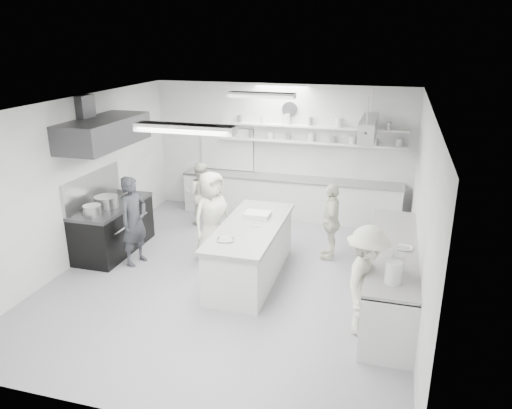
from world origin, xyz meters
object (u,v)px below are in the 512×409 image
(stove, at_px, (113,229))
(prep_island, at_px, (251,252))
(cook_stove, at_px, (134,221))
(right_counter, at_px, (391,276))
(cook_back, at_px, (200,194))
(back_counter, at_px, (290,198))

(stove, relative_size, prep_island, 0.73)
(prep_island, distance_m, cook_stove, 2.23)
(stove, relative_size, right_counter, 0.55)
(cook_back, bearing_deg, prep_island, 117.25)
(back_counter, bearing_deg, stove, -136.01)
(prep_island, xyz_separation_m, cook_back, (-1.78, 2.11, 0.25))
(back_counter, height_order, prep_island, back_counter)
(prep_island, xyz_separation_m, cook_stove, (-2.19, -0.06, 0.38))
(right_counter, xyz_separation_m, cook_stove, (-4.56, 0.23, 0.36))
(stove, bearing_deg, cook_stove, -28.63)
(prep_island, bearing_deg, stove, 173.57)
(back_counter, xyz_separation_m, prep_island, (-0.02, -3.11, -0.01))
(right_counter, distance_m, cook_stove, 4.58)
(back_counter, relative_size, cook_back, 3.53)
(cook_stove, relative_size, cook_back, 1.17)
(stove, xyz_separation_m, prep_island, (2.88, -0.31, 0.00))
(stove, height_order, cook_stove, cook_stove)
(back_counter, xyz_separation_m, cook_stove, (-2.21, -3.17, 0.37))
(stove, bearing_deg, cook_back, 58.62)
(right_counter, distance_m, prep_island, 2.39)
(back_counter, height_order, right_counter, right_counter)
(stove, height_order, prep_island, prep_island)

